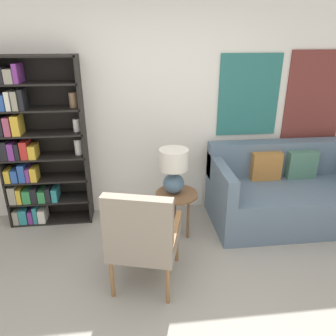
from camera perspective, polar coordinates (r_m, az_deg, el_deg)
ground_plane at (r=2.80m, az=1.03°, el=-27.27°), size 14.00×14.00×0.00m
wall_back at (r=3.90m, az=-2.12°, el=10.98°), size 6.40×0.08×2.70m
bookshelf at (r=3.99m, az=-22.48°, el=3.13°), size 0.94×0.30×1.92m
armchair at (r=2.83m, az=-4.46°, el=-11.49°), size 0.72×0.78×0.99m
couch at (r=4.19m, az=19.90°, el=-4.23°), size 1.79×0.94×0.91m
side_table at (r=3.58m, az=1.51°, el=-5.36°), size 0.46×0.46×0.53m
table_lamp at (r=3.44m, az=0.98°, el=-0.01°), size 0.31×0.31×0.49m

